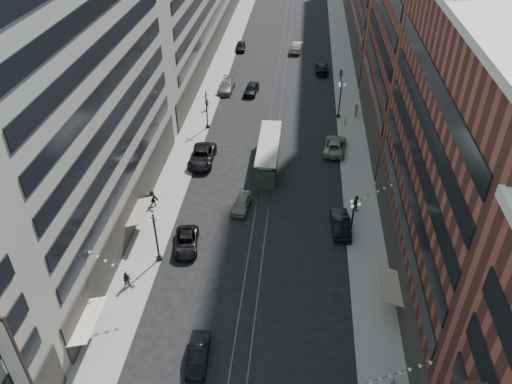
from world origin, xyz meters
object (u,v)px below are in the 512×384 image
at_px(car_11, 335,145).
at_px(lamppost_sw_far, 156,236).
at_px(car_10, 340,223).
at_px(car_9, 241,46).
at_px(car_14, 297,47).
at_px(car_extra_0, 242,203).
at_px(pedestrian_5, 152,198).
at_px(car_7, 202,156).
at_px(pedestrian_extra_0, 356,110).
at_px(car_13, 251,89).
at_px(car_5, 198,354).
at_px(pedestrian_7, 356,203).
at_px(car_2, 186,242).
at_px(lamppost_sw_mid, 207,108).
at_px(lamppost_se_mid, 340,98).
at_px(pedestrian_6, 207,104).
at_px(lamppost_se_far, 352,221).
at_px(pedestrian_2, 127,280).
at_px(car_12, 322,68).
at_px(pedestrian_9, 341,74).
at_px(streetcar, 268,154).
at_px(car_8, 226,86).

bearing_deg(car_11, lamppost_sw_far, 58.53).
bearing_deg(car_10, car_9, -75.79).
distance_m(car_14, car_extra_0, 50.48).
xyz_separation_m(lamppost_sw_far, pedestrian_5, (-2.84, 8.44, -1.98)).
relative_size(car_7, pedestrian_extra_0, 3.25).
xyz_separation_m(car_9, car_13, (4.10, -19.65, 0.07)).
distance_m(car_5, pedestrian_7, 24.63).
height_order(car_2, car_14, car_14).
distance_m(lamppost_sw_mid, car_5, 38.35).
bearing_deg(car_extra_0, pedestrian_5, -171.18).
height_order(lamppost_se_mid, pedestrian_6, lamppost_se_mid).
distance_m(car_5, car_7, 29.30).
xyz_separation_m(lamppost_se_far, pedestrian_5, (-21.24, 4.44, -1.98)).
relative_size(car_2, car_extra_0, 1.18).
distance_m(lamppost_se_mid, pedestrian_6, 19.54).
bearing_deg(pedestrian_6, pedestrian_2, 76.73).
bearing_deg(car_12, lamppost_se_far, 92.67).
bearing_deg(car_11, car_12, -80.61).
bearing_deg(lamppost_se_far, pedestrian_9, 88.74).
xyz_separation_m(lamppost_se_mid, car_13, (-13.50, 7.25, -2.28)).
bearing_deg(car_14, lamppost_se_far, 102.10).
bearing_deg(car_13, pedestrian_extra_0, -16.41).
height_order(lamppost_sw_far, car_5, lamppost_sw_far).
relative_size(car_12, car_13, 1.11).
relative_size(lamppost_sw_far, pedestrian_2, 3.31).
distance_m(pedestrian_9, pedestrian_extra_0, 13.67).
height_order(streetcar, pedestrian_7, streetcar).
relative_size(streetcar, pedestrian_2, 6.85).
bearing_deg(car_7, lamppost_se_mid, 38.17).
bearing_deg(lamppost_se_far, pedestrian_7, 80.15).
bearing_deg(lamppost_sw_mid, car_extra_0, -68.80).
bearing_deg(pedestrian_5, car_7, 87.36).
bearing_deg(car_2, car_7, 87.09).
relative_size(car_8, car_14, 1.03).
relative_size(lamppost_se_far, pedestrian_extra_0, 2.85).
bearing_deg(car_14, lamppost_sw_far, 84.00).
xyz_separation_m(streetcar, car_extra_0, (-2.20, -9.44, -0.74)).
xyz_separation_m(car_14, pedestrian_6, (-12.55, -26.64, 0.12)).
relative_size(pedestrian_2, car_11, 0.28).
xyz_separation_m(pedestrian_7, car_extra_0, (-12.41, -0.84, -0.33)).
bearing_deg(car_5, streetcar, 80.16).
bearing_deg(car_14, car_8, 65.98).
relative_size(car_2, car_11, 0.84).
height_order(lamppost_se_far, car_13, lamppost_se_far).
bearing_deg(pedestrian_2, car_13, 72.63).
height_order(lamppost_se_mid, streetcar, lamppost_se_mid).
xyz_separation_m(pedestrian_2, car_8, (2.71, 43.71, -0.18)).
distance_m(car_8, car_9, 18.99).
bearing_deg(pedestrian_5, car_5, -46.92).
bearing_deg(lamppost_se_far, car_extra_0, 156.49).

